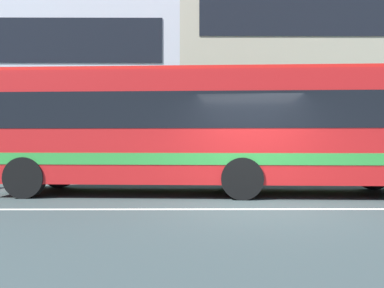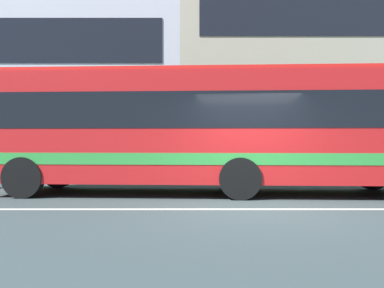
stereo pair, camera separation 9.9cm
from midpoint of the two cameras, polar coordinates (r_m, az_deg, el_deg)
ground_plane at (r=8.71m, az=8.71°, el=-8.76°), size 160.00×160.00×0.00m
lane_centre_line at (r=8.71m, az=8.71°, el=-8.73°), size 60.00×0.16×0.01m
hedge_row_far at (r=15.35m, az=10.52°, el=-2.59°), size 21.12×1.10×1.17m
apartment_block_right at (r=26.46m, az=24.34°, el=11.59°), size 22.65×8.15×13.08m
transit_bus at (r=11.10m, az=2.64°, el=2.37°), size 11.27×3.16×3.21m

